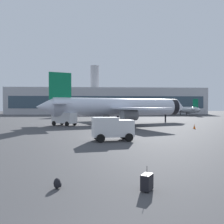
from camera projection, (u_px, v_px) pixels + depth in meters
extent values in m
cylinder|color=silver|center=(121.00, 107.00, 52.74)|extent=(29.36, 14.33, 3.80)
cone|color=silver|center=(179.00, 107.00, 59.45)|extent=(3.54, 4.23, 3.61)
cone|color=silver|center=(44.00, 107.00, 45.87)|extent=(4.22, 4.34, 3.42)
cylinder|color=black|center=(172.00, 107.00, 58.54)|extent=(2.70, 4.12, 3.88)
cube|color=silver|center=(103.00, 108.00, 59.61)|extent=(10.23, 16.66, 0.36)
cube|color=silver|center=(135.00, 109.00, 45.05)|extent=(10.23, 16.66, 0.36)
cylinder|color=gray|center=(107.00, 114.00, 57.37)|extent=(3.78, 3.20, 2.20)
cylinder|color=gray|center=(129.00, 115.00, 47.36)|extent=(3.78, 3.20, 2.20)
cube|color=#0C7247|center=(60.00, 89.00, 47.07)|extent=(4.24, 1.92, 6.40)
cube|color=silver|center=(55.00, 104.00, 49.84)|extent=(4.58, 6.53, 0.24)
cube|color=silver|center=(61.00, 104.00, 44.02)|extent=(4.58, 6.53, 0.24)
cylinder|color=black|center=(165.00, 118.00, 57.77)|extent=(0.36, 0.36, 1.80)
cylinder|color=black|center=(109.00, 119.00, 54.16)|extent=(0.44, 0.44, 1.80)
cylinder|color=black|center=(118.00, 120.00, 49.79)|extent=(0.44, 0.44, 1.80)
cylinder|color=silver|center=(182.00, 110.00, 105.11)|extent=(8.41, 19.58, 2.50)
cone|color=silver|center=(168.00, 109.00, 115.06)|extent=(2.75, 2.23, 2.38)
cone|color=silver|center=(199.00, 110.00, 94.92)|extent=(2.79, 2.69, 2.25)
cylinder|color=black|center=(169.00, 109.00, 113.71)|extent=(2.71, 1.66, 2.55)
cube|color=silver|center=(172.00, 110.00, 102.60)|extent=(11.00, 6.22, 0.24)
cube|color=silver|center=(192.00, 110.00, 106.40)|extent=(11.00, 6.22, 0.24)
cylinder|color=gray|center=(176.00, 112.00, 103.21)|extent=(2.02, 2.45, 1.45)
cylinder|color=gray|center=(189.00, 112.00, 105.83)|extent=(2.02, 2.45, 1.45)
cube|color=#0C7247|center=(195.00, 104.00, 96.77)|extent=(1.11, 2.83, 4.21)
cube|color=silver|center=(192.00, 109.00, 95.75)|extent=(4.28, 2.84, 0.16)
cube|color=silver|center=(200.00, 109.00, 97.27)|extent=(4.28, 2.84, 0.16)
cylinder|color=black|center=(171.00, 113.00, 112.52)|extent=(0.24, 0.24, 1.19)
cylinder|color=black|center=(180.00, 114.00, 103.36)|extent=(0.29, 0.29, 1.19)
cylinder|color=black|center=(186.00, 114.00, 104.50)|extent=(0.29, 0.29, 1.19)
cube|color=white|center=(70.00, 118.00, 46.46)|extent=(2.62, 2.76, 2.04)
cube|color=#1E232D|center=(73.00, 116.00, 46.09)|extent=(1.17, 1.69, 0.84)
cube|color=white|center=(61.00, 117.00, 47.67)|extent=(3.82, 3.56, 2.40)
cylinder|color=black|center=(75.00, 123.00, 47.42)|extent=(0.87, 0.68, 0.90)
cylinder|color=black|center=(67.00, 124.00, 45.43)|extent=(0.87, 0.68, 0.90)
cylinder|color=black|center=(62.00, 123.00, 49.12)|extent=(0.87, 0.68, 0.90)
cylinder|color=black|center=(54.00, 123.00, 47.13)|extent=(0.87, 0.68, 0.90)
cube|color=white|center=(124.00, 128.00, 26.37)|extent=(2.08, 2.27, 1.78)
cube|color=#1E232D|center=(131.00, 124.00, 26.53)|extent=(0.39, 1.79, 0.74)
cube|color=white|center=(105.00, 127.00, 25.86)|extent=(2.94, 2.42, 2.10)
cylinder|color=black|center=(124.00, 135.00, 27.46)|extent=(0.92, 0.37, 0.90)
cylinder|color=black|center=(129.00, 138.00, 25.42)|extent=(0.92, 0.37, 0.90)
cylinder|color=black|center=(97.00, 136.00, 26.75)|extent=(0.92, 0.37, 0.90)
cylinder|color=black|center=(101.00, 138.00, 24.71)|extent=(0.92, 0.37, 0.90)
cube|color=#F2590C|center=(194.00, 129.00, 40.35)|extent=(0.44, 0.44, 0.04)
cone|color=#F2590C|center=(194.00, 126.00, 40.34)|extent=(0.36, 0.36, 0.76)
cylinder|color=white|center=(194.00, 126.00, 40.34)|extent=(0.23, 0.23, 0.10)
cube|color=#F2590C|center=(130.00, 122.00, 58.28)|extent=(0.44, 0.44, 0.04)
cone|color=#F2590C|center=(130.00, 120.00, 58.27)|extent=(0.36, 0.36, 0.66)
cylinder|color=white|center=(130.00, 120.00, 58.27)|extent=(0.23, 0.23, 0.10)
cube|color=black|center=(147.00, 182.00, 10.61)|extent=(0.68, 0.75, 0.70)
cylinder|color=black|center=(147.00, 170.00, 10.60)|extent=(0.02, 0.02, 0.36)
cylinder|color=black|center=(149.00, 188.00, 10.82)|extent=(0.08, 0.07, 0.08)
cylinder|color=black|center=(145.00, 191.00, 10.42)|extent=(0.08, 0.07, 0.08)
ellipsoid|color=black|center=(57.00, 183.00, 10.90)|extent=(0.32, 0.40, 0.48)
ellipsoid|color=black|center=(60.00, 185.00, 10.91)|extent=(0.12, 0.28, 0.24)
cube|color=#B2B2B7|center=(107.00, 101.00, 125.42)|extent=(99.62, 20.08, 13.16)
cube|color=#334756|center=(108.00, 102.00, 115.37)|extent=(94.64, 0.10, 5.92)
cylinder|color=#B2B2B7|center=(95.00, 77.00, 124.75)|extent=(4.40, 4.40, 12.00)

